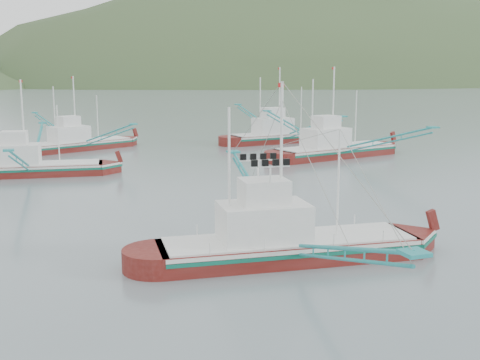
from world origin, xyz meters
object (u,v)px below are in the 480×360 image
object	(u,v)px
main_boat	(285,232)
bg_boat_left	(29,159)
bg_boat_far	(78,134)
bg_boat_extra	(281,131)
bg_boat_right	(335,140)

from	to	relation	value
main_boat	bg_boat_left	bearing A→B (deg)	116.90
bg_boat_far	bg_boat_extra	xyz separation A→B (m)	(28.55, -1.73, -0.37)
bg_boat_right	bg_boat_extra	xyz separation A→B (m)	(0.13, 16.06, -0.33)
main_boat	bg_boat_right	world-z (taller)	bg_boat_right
bg_boat_far	bg_boat_left	distance (m)	19.56
main_boat	bg_boat_extra	xyz separation A→B (m)	(22.48, 50.39, 0.11)
bg_boat_right	bg_boat_left	xyz separation A→B (m)	(-35.08, -0.60, -0.43)
main_boat	bg_boat_left	distance (m)	36.06
bg_boat_left	bg_boat_extra	world-z (taller)	bg_boat_extra
main_boat	bg_boat_right	size ratio (longest dim) A/B	0.92
main_boat	bg_boat_far	world-z (taller)	main_boat
bg_boat_left	bg_boat_right	bearing A→B (deg)	9.17
main_boat	bg_boat_far	size ratio (longest dim) A/B	1.07
bg_boat_left	bg_boat_extra	bearing A→B (deg)	33.51
bg_boat_extra	bg_boat_left	bearing A→B (deg)	-161.13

